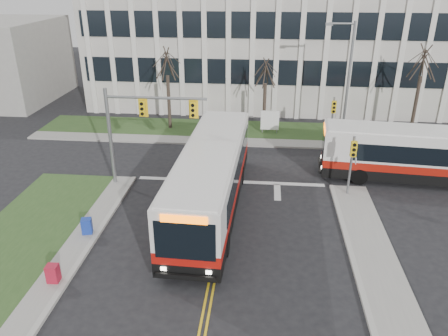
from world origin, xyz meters
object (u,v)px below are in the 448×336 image
streetlight (346,77)px  bus_cross (425,157)px  newspaper_box_blue (87,227)px  directory_sign (270,121)px  newspaper_box_red (53,275)px  bus_main (211,180)px

streetlight → bus_cross: 8.67m
newspaper_box_blue → directory_sign: bearing=46.1°
streetlight → bus_cross: size_ratio=0.72×
newspaper_box_blue → newspaper_box_red: (0.00, -3.84, 0.00)m
bus_cross → bus_main: bearing=-64.3°
bus_cross → newspaper_box_blue: size_ratio=13.40×
streetlight → bus_cross: (4.25, -6.70, -3.50)m
streetlight → newspaper_box_blue: (-14.83, -14.94, -4.72)m
streetlight → bus_main: size_ratio=0.67×
newspaper_box_blue → bus_cross: bearing=9.2°
bus_cross → newspaper_box_blue: 20.82m
directory_sign → newspaper_box_red: bearing=-114.8°
directory_sign → newspaper_box_blue: bearing=-119.8°
newspaper_box_blue → newspaper_box_red: bearing=-104.1°
directory_sign → newspaper_box_red: size_ratio=2.11×
directory_sign → streetlight: bearing=-13.2°
bus_main → newspaper_box_blue: bus_main is taller
newspaper_box_blue → newspaper_box_red: 3.84m
bus_main → newspaper_box_red: (-6.01, -7.18, -1.36)m
directory_sign → newspaper_box_red: 22.14m
streetlight → newspaper_box_blue: streetlight is taller
bus_cross → newspaper_box_blue: (-19.08, -8.24, -1.22)m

